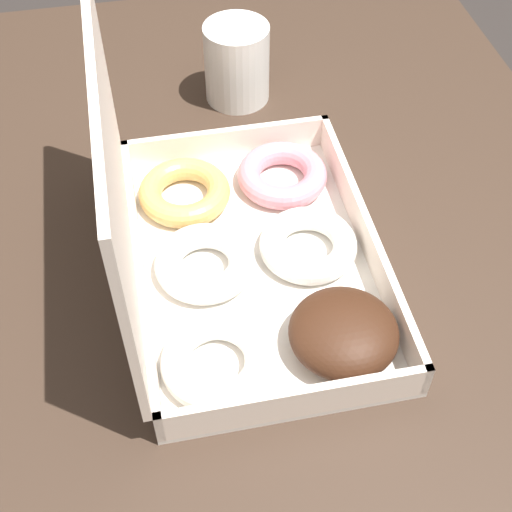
# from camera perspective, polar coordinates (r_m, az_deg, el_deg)

# --- Properties ---
(ground_plane) EXTENTS (8.00, 8.00, 0.00)m
(ground_plane) POSITION_cam_1_polar(r_m,az_deg,el_deg) (1.47, 0.49, -19.49)
(ground_plane) COLOR #2D2826
(dining_table) EXTENTS (1.15, 0.84, 0.77)m
(dining_table) POSITION_cam_1_polar(r_m,az_deg,el_deg) (0.89, 0.77, -3.86)
(dining_table) COLOR #38281E
(dining_table) RESTS_ON ground_plane
(donut_box) EXTENTS (0.38, 0.27, 0.28)m
(donut_box) POSITION_cam_1_polar(r_m,az_deg,el_deg) (0.75, -1.39, 0.57)
(donut_box) COLOR silver
(donut_box) RESTS_ON dining_table
(coffee_mug) EXTENTS (0.09, 0.09, 0.11)m
(coffee_mug) POSITION_cam_1_polar(r_m,az_deg,el_deg) (0.99, -1.55, 15.26)
(coffee_mug) COLOR white
(coffee_mug) RESTS_ON dining_table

